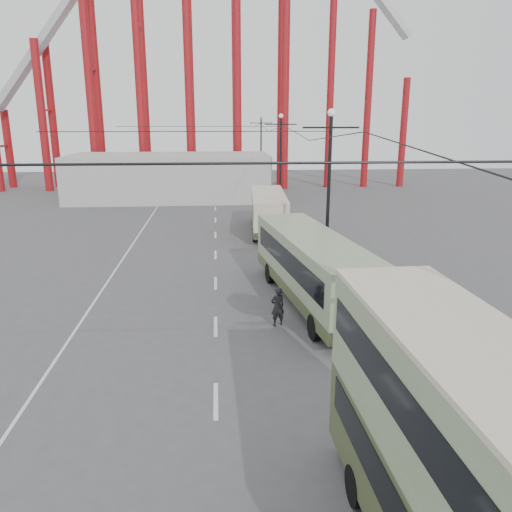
{
  "coord_description": "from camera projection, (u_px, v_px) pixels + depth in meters",
  "views": [
    {
      "loc": [
        -0.83,
        -10.26,
        8.7
      ],
      "look_at": [
        0.81,
        10.55,
        3.0
      ],
      "focal_mm": 35.0,
      "sensor_mm": 36.0,
      "label": 1
    }
  ],
  "objects": [
    {
      "name": "ground",
      "position": [
        257.0,
        487.0,
        12.23
      ],
      "size": [
        160.0,
        160.0,
        0.0
      ],
      "primitive_type": "plane",
      "color": "#4B4B4D",
      "rests_on": "ground"
    },
    {
      "name": "road_markings",
      "position": [
        218.0,
        264.0,
        31.11
      ],
      "size": [
        12.52,
        120.0,
        0.01
      ],
      "color": "silver",
      "rests_on": "ground"
    },
    {
      "name": "lamp_post_mid",
      "position": [
        328.0,
        192.0,
        28.73
      ],
      "size": [
        3.2,
        0.44,
        9.32
      ],
      "color": "black",
      "rests_on": "ground"
    },
    {
      "name": "lamp_post_far",
      "position": [
        280.0,
        162.0,
        49.89
      ],
      "size": [
        3.2,
        0.44,
        9.32
      ],
      "color": "black",
      "rests_on": "ground"
    },
    {
      "name": "lamp_post_distant",
      "position": [
        261.0,
        149.0,
        71.04
      ],
      "size": [
        3.2,
        0.44,
        9.32
      ],
      "color": "black",
      "rests_on": "ground"
    },
    {
      "name": "fairground_shed",
      "position": [
        171.0,
        177.0,
        56.31
      ],
      "size": [
        22.0,
        10.0,
        5.0
      ],
      "primitive_type": "cube",
      "color": "#A9A9A4",
      "rests_on": "ground"
    },
    {
      "name": "double_decker_bus",
      "position": [
        471.0,
        474.0,
        8.5
      ],
      "size": [
        2.65,
        9.63,
        5.14
      ],
      "rotation": [
        0.0,
        0.0,
        0.02
      ],
      "color": "#3C4827",
      "rests_on": "ground"
    },
    {
      "name": "single_decker_green",
      "position": [
        313.0,
        266.0,
        24.01
      ],
      "size": [
        4.35,
        12.25,
        3.39
      ],
      "rotation": [
        0.0,
        0.0,
        0.14
      ],
      "color": "gray",
      "rests_on": "ground"
    },
    {
      "name": "single_decker_cream",
      "position": [
        268.0,
        210.0,
        39.61
      ],
      "size": [
        3.14,
        10.23,
        3.14
      ],
      "rotation": [
        0.0,
        0.0,
        -0.06
      ],
      "color": "beige",
      "rests_on": "ground"
    },
    {
      "name": "pedestrian",
      "position": [
        278.0,
        306.0,
        21.66
      ],
      "size": [
        0.74,
        0.6,
        1.75
      ],
      "primitive_type": "imported",
      "rotation": [
        0.0,
        0.0,
        3.47
      ],
      "color": "black",
      "rests_on": "ground"
    }
  ]
}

